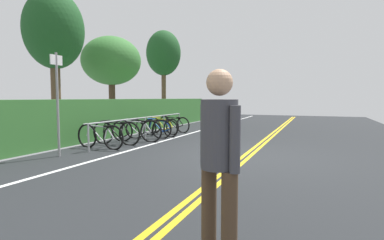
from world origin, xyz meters
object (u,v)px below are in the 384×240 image
Objects in this scene: sign_post_near at (57,95)px; tree_far_right at (111,61)px; bike_rack at (145,122)px; bicycle_0 at (100,136)px; tree_extra at (164,54)px; bicycle_3 at (149,129)px; bicycle_6 at (174,124)px; bicycle_5 at (163,126)px; bicycle_4 at (160,128)px; bicycle_2 at (137,131)px; pedestrian at (219,153)px; tree_mid at (54,31)px; bicycle_1 at (116,133)px.

sign_post_near is 7.59m from tree_far_right.
tree_far_right is at bearing 27.44° from sign_post_near.
sign_post_near reaches higher than bike_rack.
tree_extra is at bearing 17.16° from bicycle_0.
bicycle_0 is at bearing -145.71° from tree_far_right.
sign_post_near is 11.36m from tree_extra.
tree_far_right is (5.22, 3.56, 2.88)m from bicycle_0.
bicycle_3 reaches higher than bicycle_6.
bike_rack is 3.47× the size of bicycle_6.
bike_rack reaches higher than bicycle_5.
bicycle_4 is (0.84, -0.15, -0.26)m from bike_rack.
bicycle_4 is at bearing -0.87° from bicycle_2.
tree_extra is (13.78, 7.85, 3.13)m from pedestrian.
bicycle_3 is (2.37, -0.20, -0.00)m from bicycle_0.
tree_extra is at bearing -9.06° from tree_far_right.
bike_rack is at bearing -157.09° from tree_extra.
bike_rack is 1.31× the size of tree_far_right.
bicycle_6 is at bearing -53.67° from tree_mid.
bicycle_1 is 1.07× the size of bicycle_5.
tree_far_right is (3.36, -0.07, -0.76)m from tree_mid.
bicycle_1 is at bearing -161.49° from tree_extra.
sign_post_near is (-2.13, 0.13, 1.15)m from bicycle_1.
bicycle_6 is (2.30, -0.01, -0.25)m from bike_rack.
pedestrian is at bearing -151.68° from bicycle_6.
bike_rack is at bearing 169.79° from bicycle_4.
bike_rack is 0.27m from bicycle_3.
bicycle_0 is at bearing -117.09° from tree_mid.
bicycle_5 is (0.71, 0.23, -0.00)m from bicycle_4.
pedestrian is at bearing -148.00° from bicycle_4.
tree_mid is (0.29, 3.84, 3.63)m from bicycle_2.
sign_post_near is at bearing 173.65° from bicycle_0.
pedestrian is 0.66× the size of sign_post_near.
tree_mid reaches higher than pedestrian.
tree_mid is 1.01× the size of tree_extra.
tree_far_right is at bearing 52.84° from bicycle_3.
bicycle_6 is at bearing 2.33° from bicycle_3.
bicycle_2 is 9.20m from tree_extra.
bicycle_5 is at bearing -0.58° from bicycle_1.
sign_post_near is at bearing -165.63° from tree_extra.
tree_extra is (7.07, 2.99, 3.53)m from bike_rack.
bicycle_2 is at bearing -8.09° from bicycle_0.
sign_post_near is at bearing 174.66° from bicycle_3.
bicycle_6 reaches higher than bicycle_5.
pedestrian is 5.99m from sign_post_near.
bike_rack is 3.77m from sign_post_near.
bike_rack is 8.30m from pedestrian.
bicycle_6 is at bearing -0.28° from bike_rack.
bicycle_4 and bicycle_5 have the same top height.
bike_rack is at bearing -3.85° from sign_post_near.
bike_rack is 0.89m from bicycle_4.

